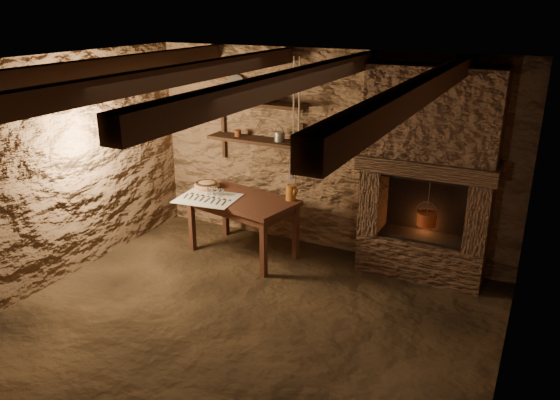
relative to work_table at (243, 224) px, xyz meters
The scene contains 25 objects.
floor 1.61m from the work_table, 59.99° to the right, with size 4.50×4.50×0.00m, color black.
back_wall 1.30m from the work_table, 39.86° to the left, with size 4.50×0.04×2.40m, color brown.
front_wall 3.53m from the work_table, 76.90° to the right, with size 4.50×0.04×2.40m, color brown.
left_wall 2.15m from the work_table, 137.46° to the right, with size 0.04×4.00×2.40m, color brown.
right_wall 3.41m from the work_table, 24.01° to the right, with size 0.04×4.00×2.40m, color brown.
ceiling 2.55m from the work_table, 59.99° to the right, with size 4.50×4.00×0.04m, color black.
beam_far_left 2.46m from the work_table, 118.10° to the right, with size 0.14×3.95×0.16m, color black.
beam_mid_left 2.37m from the work_table, 78.30° to the right, with size 0.14×3.95×0.16m, color black.
beam_mid_right 2.67m from the work_table, 46.52° to the right, with size 0.14×3.95×0.16m, color black.
beam_far_right 3.27m from the work_table, 30.62° to the right, with size 0.14×3.95×0.16m, color black.
shelf_lower 1.04m from the work_table, 98.18° to the left, with size 1.25×0.30×0.04m, color black.
shelf_upper 1.45m from the work_table, 98.18° to the left, with size 1.25×0.30×0.04m, color black.
hearth 2.24m from the work_table, 11.68° to the left, with size 1.43×0.51×2.30m.
work_table is the anchor object (origin of this frame).
linen_cloth 0.52m from the work_table, 149.39° to the right, with size 0.69×0.55×0.01m, color beige.
pewter_cutlery_row 0.54m from the work_table, 146.75° to the right, with size 0.58×0.22×0.01m, color gray, non-canonical shape.
drinking_glasses 0.51m from the work_table, 167.45° to the right, with size 0.22×0.07×0.09m, color silver, non-canonical shape.
stoneware_jug 0.77m from the work_table, 19.30° to the left, with size 0.13×0.13×0.42m.
wooden_bowl 0.68m from the work_table, 169.47° to the left, with size 0.32×0.32×0.11m, color #AA7349.
iron_stockpot 1.55m from the work_table, 87.12° to the left, with size 0.22×0.22×0.17m, color #2D2A28.
tin_pan 1.69m from the work_table, 124.72° to the left, with size 0.28×0.28×0.04m, color gray.
small_kettle 1.13m from the work_table, 63.65° to the left, with size 0.17×0.12×0.18m, color gray, non-canonical shape.
rusty_tin 1.14m from the work_table, 124.10° to the left, with size 0.08×0.08×0.08m, color #572711.
red_pot 2.13m from the work_table, 10.14° to the left, with size 0.26×0.26×0.54m.
hanging_ropes 1.67m from the work_table, 19.84° to the right, with size 0.08×0.08×1.20m, color #C6B58B, non-canonical shape.
Camera 1 is at (2.32, -3.84, 2.87)m, focal length 35.00 mm.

